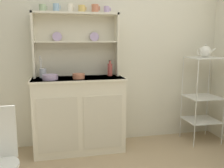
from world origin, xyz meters
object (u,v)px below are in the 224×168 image
(bakers_rack, at_px, (203,91))
(utensil_jar, at_px, (43,73))
(porcelain_teapot, at_px, (205,52))
(cup_sage_0, at_px, (43,8))
(hutch_cabinet, at_px, (79,114))
(hutch_shelf_unit, at_px, (76,40))
(bowl_mixing_large, at_px, (50,77))
(jam_bottle, at_px, (110,69))

(bakers_rack, distance_m, utensil_jar, 2.02)
(porcelain_teapot, bearing_deg, cup_sage_0, 174.55)
(hutch_cabinet, xyz_separation_m, hutch_shelf_unit, (0.00, 0.16, 0.87))
(bowl_mixing_large, height_order, jam_bottle, jam_bottle)
(utensil_jar, relative_size, porcelain_teapot, 1.09)
(hutch_shelf_unit, height_order, bakers_rack, hutch_shelf_unit)
(cup_sage_0, distance_m, porcelain_teapot, 2.04)
(cup_sage_0, bearing_deg, utensil_jar, -124.73)
(hutch_shelf_unit, bearing_deg, bowl_mixing_large, -142.90)
(bowl_mixing_large, xyz_separation_m, jam_bottle, (0.71, 0.16, 0.05))
(jam_bottle, bearing_deg, bakers_rack, -7.21)
(hutch_shelf_unit, distance_m, cup_sage_0, 0.51)
(hutch_shelf_unit, bearing_deg, bakers_rack, -8.20)
(hutch_cabinet, relative_size, cup_sage_0, 11.97)
(cup_sage_0, distance_m, jam_bottle, 1.05)
(hutch_cabinet, relative_size, hutch_shelf_unit, 1.07)
(bakers_rack, xyz_separation_m, cup_sage_0, (-1.97, 0.19, 1.01))
(hutch_shelf_unit, height_order, jam_bottle, hutch_shelf_unit)
(cup_sage_0, xyz_separation_m, porcelain_teapot, (1.96, -0.19, -0.50))
(cup_sage_0, bearing_deg, bowl_mixing_large, -74.60)
(hutch_cabinet, relative_size, bakers_rack, 0.97)
(jam_bottle, xyz_separation_m, porcelain_teapot, (1.20, -0.15, 0.21))
(cup_sage_0, xyz_separation_m, utensil_jar, (-0.03, -0.04, -0.73))
(hutch_shelf_unit, distance_m, bowl_mixing_large, 0.57)
(bowl_mixing_large, bearing_deg, porcelain_teapot, 0.24)
(hutch_shelf_unit, bearing_deg, cup_sage_0, -173.42)
(hutch_shelf_unit, height_order, utensil_jar, hutch_shelf_unit)
(hutch_cabinet, height_order, jam_bottle, jam_bottle)
(bowl_mixing_large, xyz_separation_m, porcelain_teapot, (1.91, 0.01, 0.26))
(cup_sage_0, xyz_separation_m, bowl_mixing_large, (0.05, -0.20, -0.76))
(bakers_rack, xyz_separation_m, jam_bottle, (-1.20, 0.15, 0.30))
(bakers_rack, bearing_deg, utensil_jar, 175.90)
(hutch_cabinet, xyz_separation_m, cup_sage_0, (-0.37, 0.12, 1.23))
(hutch_shelf_unit, height_order, bowl_mixing_large, hutch_shelf_unit)
(bowl_mixing_large, distance_m, porcelain_teapot, 1.93)
(utensil_jar, distance_m, porcelain_teapot, 2.01)
(hutch_cabinet, xyz_separation_m, jam_bottle, (0.40, 0.09, 0.51))
(bakers_rack, bearing_deg, hutch_shelf_unit, 171.80)
(hutch_cabinet, relative_size, jam_bottle, 5.59)
(hutch_cabinet, bearing_deg, porcelain_teapot, -2.34)
(jam_bottle, height_order, utensil_jar, utensil_jar)
(cup_sage_0, bearing_deg, jam_bottle, -2.69)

